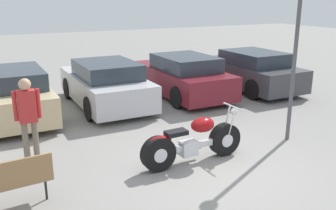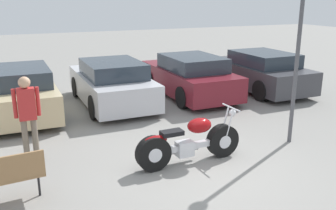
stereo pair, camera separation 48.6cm
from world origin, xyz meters
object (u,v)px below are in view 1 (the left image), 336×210
parked_car_silver (106,84)px  parked_car_dark_grey (250,71)px  motorcycle (192,142)px  parked_car_champagne (12,94)px  parked_car_maroon (182,76)px  lamp_post (298,27)px  person_standing (28,113)px

parked_car_silver → parked_car_dark_grey: same height
motorcycle → parked_car_champagne: 5.64m
parked_car_dark_grey → parked_car_maroon: bearing=174.7°
parked_car_silver → parked_car_dark_grey: 5.35m
motorcycle → lamp_post: 3.44m
motorcycle → lamp_post: size_ratio=0.60×
parked_car_maroon → lamp_post: size_ratio=1.10×
parked_car_silver → lamp_post: 5.87m
parked_car_silver → motorcycle: bearing=-87.0°
lamp_post → parked_car_silver: bearing=121.8°
parked_car_champagne → lamp_post: 7.58m
parked_car_maroon → lamp_post: bearing=-86.9°
parked_car_silver → person_standing: 4.25m
motorcycle → parked_car_dark_grey: bearing=41.4°
lamp_post → person_standing: size_ratio=2.19×
parked_car_champagne → parked_car_dark_grey: size_ratio=1.00×
motorcycle → parked_car_silver: 4.80m
parked_car_champagne → parked_car_dark_grey: 8.01m
parked_car_maroon → parked_car_dark_grey: (2.67, -0.25, 0.00)m
parked_car_maroon → parked_car_champagne: bearing=179.1°
parked_car_dark_grey → person_standing: 8.54m
parked_car_dark_grey → person_standing: bearing=-159.4°
parked_car_champagne → parked_car_maroon: 5.34m
parked_car_champagne → parked_car_maroon: (5.34, -0.09, 0.00)m
parked_car_champagne → parked_car_silver: same height
motorcycle → person_standing: person_standing is taller
parked_car_dark_grey → person_standing: size_ratio=2.40×
parked_car_dark_grey → lamp_post: bearing=-118.7°
parked_car_champagne → lamp_post: bearing=-40.3°
parked_car_dark_grey → parked_car_champagne: bearing=177.6°
parked_car_champagne → parked_car_silver: (2.67, -0.03, 0.00)m
parked_car_silver → person_standing: size_ratio=2.40×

